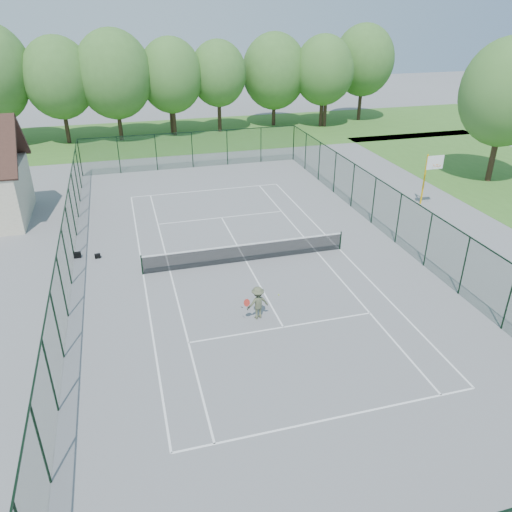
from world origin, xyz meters
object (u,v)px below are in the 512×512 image
(tennis_net, at_px, (246,252))
(basketball_goal, at_px, (430,170))
(tennis_player, at_px, (258,303))
(sports_bag_a, at_px, (77,255))

(tennis_net, xyz_separation_m, basketball_goal, (13.92, 4.69, 1.99))
(basketball_goal, relative_size, tennis_player, 1.84)
(tennis_net, xyz_separation_m, sports_bag_a, (-8.82, 2.92, -0.42))
(sports_bag_a, relative_size, tennis_player, 0.19)
(sports_bag_a, distance_m, tennis_player, 11.51)
(tennis_net, distance_m, basketball_goal, 14.82)
(basketball_goal, relative_size, sports_bag_a, 9.48)
(tennis_player, bearing_deg, sports_bag_a, 133.83)
(sports_bag_a, bearing_deg, tennis_player, -45.80)
(tennis_net, distance_m, tennis_player, 5.45)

